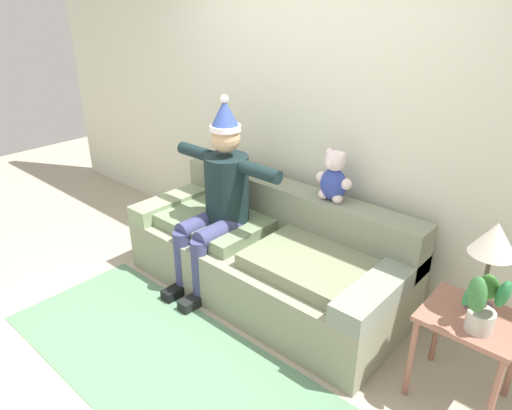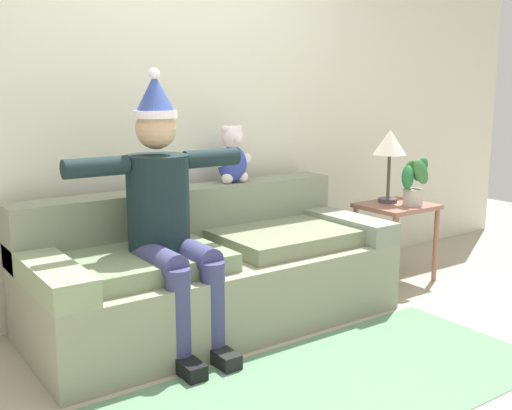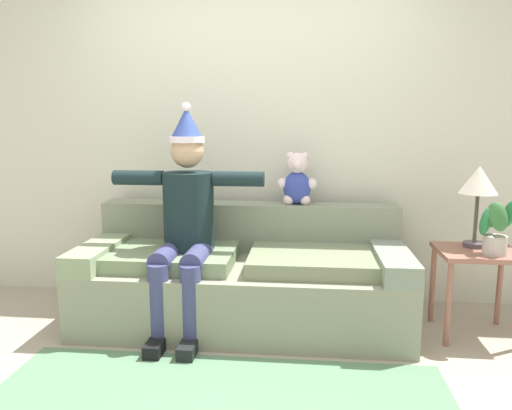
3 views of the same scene
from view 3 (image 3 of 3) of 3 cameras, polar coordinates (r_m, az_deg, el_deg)
The scene contains 9 objects.
ground_plane at distance 2.63m, azimuth -4.35°, elevation -21.80°, with size 10.00×10.00×0.00m, color #ABA08B.
back_wall at distance 3.78m, azimuth -0.40°, elevation 9.33°, with size 7.00×0.10×2.70m, color beige.
couch at distance 3.40m, azimuth -1.40°, elevation -8.51°, with size 2.18×0.93×0.78m.
person_seated at distance 3.20m, azimuth -8.34°, elevation -1.49°, with size 1.02×0.77×1.50m.
teddy_bear at distance 3.53m, azimuth 4.88°, elevation 2.84°, with size 0.29×0.17×0.38m.
side_table at distance 3.43m, azimuth 24.68°, elevation -6.48°, with size 0.50×0.44×0.57m.
table_lamp at distance 3.42m, azimuth 24.79°, elevation 2.27°, with size 0.24×0.24×0.53m.
potted_plant at distance 3.29m, azimuth 26.46°, elevation -2.31°, with size 0.23×0.26×0.36m.
area_rug at distance 2.57m, azimuth -4.62°, elevation -22.45°, with size 2.36×1.01×0.01m, color #5C8664.
Camera 3 is at (0.41, -2.20, 1.37)m, focal length 33.89 mm.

